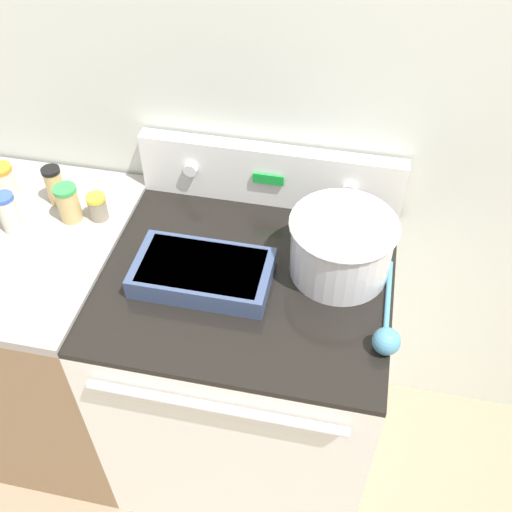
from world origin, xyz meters
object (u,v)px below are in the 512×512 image
ladle (387,335)px  spice_jar_blue_cap (9,213)px  spice_jar_green_cap (68,203)px  spice_jar_black_cap (55,185)px  spice_jar_yellow_cap (98,207)px  spice_jar_orange_cap (5,183)px  casserole_dish (203,272)px  mixing_bowl (342,244)px

ladle → spice_jar_blue_cap: bearing=170.4°
spice_jar_green_cap → spice_jar_black_cap: bearing=137.6°
spice_jar_yellow_cap → spice_jar_orange_cap: 0.30m
spice_jar_yellow_cap → spice_jar_blue_cap: (-0.22, -0.10, 0.02)m
spice_jar_yellow_cap → casserole_dish: bearing=-25.3°
ladle → spice_jar_yellow_cap: size_ratio=4.10×
casserole_dish → spice_jar_yellow_cap: 0.39m
spice_jar_blue_cap → casserole_dish: bearing=-7.2°
mixing_bowl → spice_jar_yellow_cap: (-0.70, 0.06, -0.04)m
casserole_dish → spice_jar_black_cap: spice_jar_black_cap is taller
casserole_dish → spice_jar_orange_cap: spice_jar_orange_cap is taller
mixing_bowl → casserole_dish: 0.37m
spice_jar_yellow_cap → spice_jar_green_cap: (-0.08, -0.02, 0.02)m
mixing_bowl → spice_jar_green_cap: (-0.78, 0.04, -0.03)m
casserole_dish → spice_jar_yellow_cap: (-0.36, 0.17, 0.02)m
spice_jar_yellow_cap → spice_jar_green_cap: spice_jar_green_cap is taller
casserole_dish → ladle: 0.49m
spice_jar_green_cap → spice_jar_black_cap: 0.10m
ladle → mixing_bowl: bearing=122.1°
spice_jar_yellow_cap → spice_jar_green_cap: bearing=-165.5°
spice_jar_blue_cap → spice_jar_green_cap: bearing=28.1°
mixing_bowl → spice_jar_blue_cap: size_ratio=2.31×
mixing_bowl → casserole_dish: (-0.34, -0.11, -0.06)m
casserole_dish → ladle: (0.48, -0.11, -0.00)m
casserole_dish → spice_jar_green_cap: (-0.43, 0.15, 0.04)m
mixing_bowl → spice_jar_orange_cap: bearing=175.4°
spice_jar_black_cap → casserole_dish: bearing=-22.9°
casserole_dish → spice_jar_green_cap: 0.46m
spice_jar_black_cap → spice_jar_orange_cap: same height
mixing_bowl → spice_jar_black_cap: mixing_bowl is taller
ladle → spice_jar_green_cap: bearing=164.5°
spice_jar_black_cap → spice_jar_orange_cap: size_ratio=1.01×
ladle → spice_jar_orange_cap: spice_jar_orange_cap is taller
ladle → spice_jar_black_cap: spice_jar_black_cap is taller
casserole_dish → spice_jar_green_cap: bearing=161.1°
casserole_dish → spice_jar_blue_cap: spice_jar_blue_cap is taller
casserole_dish → spice_jar_orange_cap: size_ratio=3.02×
spice_jar_blue_cap → spice_jar_black_cap: bearing=63.2°
spice_jar_blue_cap → spice_jar_orange_cap: (-0.08, 0.12, -0.00)m
spice_jar_black_cap → spice_jar_blue_cap: bearing=-116.8°
spice_jar_orange_cap → casserole_dish: bearing=-16.4°
spice_jar_green_cap → spice_jar_blue_cap: size_ratio=0.93×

